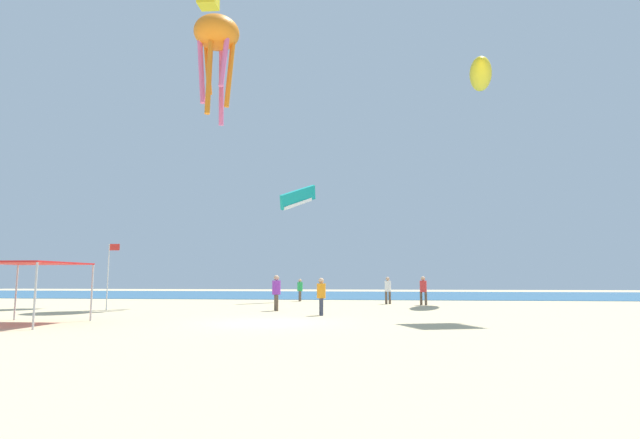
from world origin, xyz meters
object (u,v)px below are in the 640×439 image
at_px(person_near_tent, 423,288).
at_px(person_rightmost, 276,290).
at_px(person_far_shore, 321,293).
at_px(person_leftmost, 388,288).
at_px(banner_flag, 109,270).
at_px(kite_inflatable_yellow, 481,74).
at_px(kite_parafoil_teal, 298,197).
at_px(person_central, 300,288).
at_px(canopy_tent, 27,265).
at_px(kite_octopus_orange, 217,38).

relative_size(person_near_tent, person_rightmost, 0.98).
bearing_deg(person_far_shore, person_leftmost, -30.79).
distance_m(person_near_tent, banner_flag, 18.50).
bearing_deg(banner_flag, person_rightmost, 2.49).
distance_m(kite_inflatable_yellow, kite_parafoil_teal, 15.97).
height_order(person_leftmost, person_central, person_leftmost).
distance_m(canopy_tent, kite_octopus_orange, 19.43).
bearing_deg(kite_octopus_orange, kite_parafoil_teal, -87.86).
distance_m(banner_flag, kite_octopus_orange, 16.09).
xyz_separation_m(person_near_tent, person_central, (-8.51, 4.22, -0.09)).
xyz_separation_m(banner_flag, kite_parafoil_teal, (8.60, 10.41, 5.50)).
xyz_separation_m(banner_flag, kite_inflatable_yellow, (21.98, 9.92, 14.21)).
xyz_separation_m(person_leftmost, person_far_shore, (-3.33, -10.36, -0.04)).
bearing_deg(person_near_tent, canopy_tent, -107.67).
bearing_deg(kite_octopus_orange, person_near_tent, -131.26).
height_order(person_near_tent, person_leftmost, person_near_tent).
height_order(person_central, banner_flag, banner_flag).
xyz_separation_m(person_rightmost, kite_octopus_orange, (-4.85, 3.73, 16.04)).
xyz_separation_m(person_near_tent, person_far_shore, (-5.51, -9.23, -0.06)).
bearing_deg(person_rightmost, person_near_tent, -73.18).
distance_m(person_near_tent, kite_octopus_orange, 20.84).
relative_size(person_rightmost, kite_octopus_orange, 0.27).
bearing_deg(canopy_tent, person_near_tent, 42.67).
bearing_deg(banner_flag, person_near_tent, 21.44).
relative_size(canopy_tent, person_rightmost, 1.84).
bearing_deg(person_far_shore, person_near_tent, -43.83).
distance_m(person_rightmost, kite_octopus_orange, 17.16).
height_order(person_near_tent, kite_octopus_orange, kite_octopus_orange).
height_order(person_central, kite_parafoil_teal, kite_parafoil_teal).
bearing_deg(person_central, person_leftmost, -112.72).
bearing_deg(person_leftmost, kite_parafoil_teal, -62.47).
bearing_deg(person_leftmost, canopy_tent, 8.12).
distance_m(person_central, kite_octopus_orange, 18.12).
height_order(canopy_tent, person_leftmost, canopy_tent).
height_order(person_central, person_far_shore, person_far_shore).
distance_m(person_rightmost, kite_inflatable_yellow, 22.17).
bearing_deg(canopy_tent, banner_flag, 98.80).
relative_size(canopy_tent, kite_inflatable_yellow, 0.61).
distance_m(person_leftmost, person_rightmost, 9.58).
xyz_separation_m(banner_flag, kite_octopus_orange, (4.17, 4.12, 14.99)).
xyz_separation_m(canopy_tent, banner_flag, (-1.23, 7.96, -0.05)).
height_order(person_near_tent, kite_parafoil_teal, kite_parafoil_teal).
xyz_separation_m(person_central, kite_parafoil_teal, (-0.08, -0.56, 6.67)).
height_order(person_near_tent, person_rightmost, person_rightmost).
height_order(person_rightmost, kite_inflatable_yellow, kite_inflatable_yellow).
bearing_deg(person_rightmost, person_leftmost, -59.72).
bearing_deg(person_far_shore, canopy_tent, 104.70).
bearing_deg(kite_inflatable_yellow, person_central, 97.10).
height_order(canopy_tent, kite_parafoil_teal, kite_parafoil_teal).
distance_m(banner_flag, kite_parafoil_teal, 14.58).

